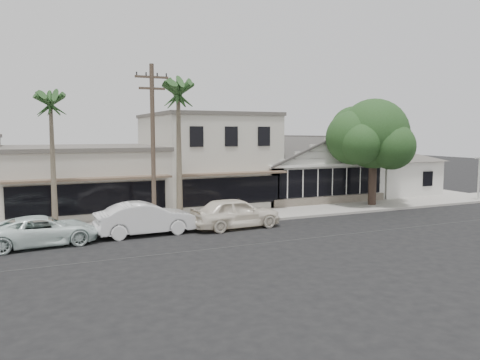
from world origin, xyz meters
name	(u,v)px	position (x,y,z in m)	size (l,w,h in m)	color
ground	(347,234)	(0.00, 0.00, 0.00)	(140.00, 140.00, 0.00)	black
sidewalk_north	(165,222)	(-8.00, 6.75, 0.07)	(90.00, 3.50, 0.15)	#9E9991
corner_shop	(303,166)	(5.00, 12.47, 2.62)	(10.40, 8.60, 5.10)	white
side_cottage	(390,177)	(13.20, 11.50, 1.50)	(6.00, 6.00, 3.00)	white
row_building_near	(205,160)	(-3.00, 13.50, 3.25)	(8.00, 10.00, 6.50)	beige
row_building_midnear	(81,180)	(-12.00, 13.50, 2.10)	(10.00, 10.00, 4.20)	#B6B0A3
utility_pole	(153,143)	(-9.00, 5.20, 4.79)	(1.80, 0.24, 9.00)	brown
car_0	(236,213)	(-4.68, 3.94, 0.87)	(2.05, 5.10, 1.74)	white
car_1	(146,219)	(-9.68, 4.30, 0.86)	(1.81, 5.20, 1.71)	white
car_2	(43,231)	(-14.68, 3.95, 0.71)	(2.37, 5.13, 1.43)	white
shade_tree	(371,136)	(7.35, 7.12, 5.11)	(7.00, 6.33, 7.76)	#46332A
palm_east	(178,94)	(-7.23, 6.29, 7.57)	(2.97, 2.97, 8.81)	#726651
palm_mid	(51,105)	(-14.02, 6.49, 6.79)	(2.81, 2.81, 7.88)	#726651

